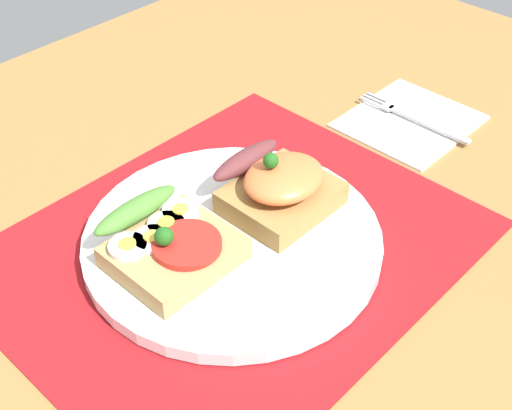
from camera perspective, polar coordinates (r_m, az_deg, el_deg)
ground_plane at (r=63.28cm, az=-1.87°, el=-4.55°), size 120.00×90.00×3.20cm
placemat at (r=62.07cm, az=-1.91°, el=-3.40°), size 40.59×33.39×0.30cm
plate at (r=61.52cm, az=-1.92°, el=-2.85°), size 26.24×26.24×1.32cm
sandwich_egg_tomato at (r=58.37cm, az=-7.16°, el=-3.16°), size 9.76×10.11×4.19cm
sandwich_salmon at (r=62.65cm, az=1.86°, el=1.54°), size 9.52×9.56×6.06cm
napkin at (r=79.57cm, az=12.56°, el=6.69°), size 13.83×12.16×0.60cm
fork at (r=79.53cm, az=12.49°, el=7.07°), size 1.62×13.74×0.32cm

